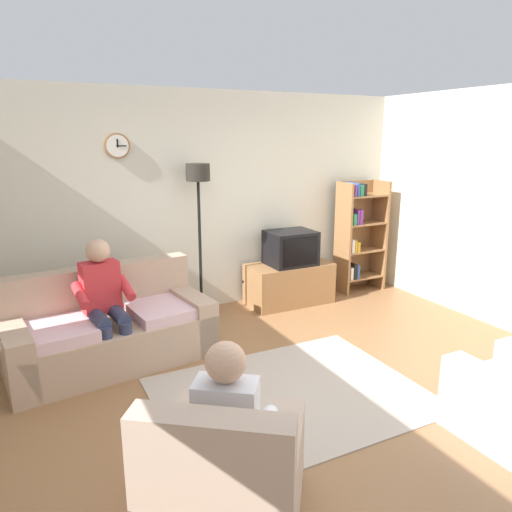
# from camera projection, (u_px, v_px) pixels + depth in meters

# --- Properties ---
(ground_plane) EXTENTS (12.00, 12.00, 0.00)m
(ground_plane) POSITION_uv_depth(u_px,v_px,m) (316.00, 404.00, 3.94)
(ground_plane) COLOR #8C603D
(back_wall_assembly) EXTENTS (6.20, 0.17, 2.70)m
(back_wall_assembly) POSITION_uv_depth(u_px,v_px,m) (200.00, 203.00, 5.92)
(back_wall_assembly) COLOR beige
(back_wall_assembly) RESTS_ON ground_plane
(couch) EXTENTS (2.00, 1.12, 0.90)m
(couch) POSITION_uv_depth(u_px,v_px,m) (110.00, 331.00, 4.63)
(couch) COLOR tan
(couch) RESTS_ON ground_plane
(tv_stand) EXTENTS (1.10, 0.56, 0.53)m
(tv_stand) POSITION_uv_depth(u_px,v_px,m) (289.00, 283.00, 6.29)
(tv_stand) COLOR olive
(tv_stand) RESTS_ON ground_plane
(tv) EXTENTS (0.60, 0.49, 0.44)m
(tv) POSITION_uv_depth(u_px,v_px,m) (291.00, 248.00, 6.15)
(tv) COLOR black
(tv) RESTS_ON tv_stand
(bookshelf) EXTENTS (0.68, 0.36, 1.55)m
(bookshelf) POSITION_uv_depth(u_px,v_px,m) (357.00, 234.00, 6.72)
(bookshelf) COLOR olive
(bookshelf) RESTS_ON ground_plane
(floor_lamp) EXTENTS (0.28, 0.28, 1.85)m
(floor_lamp) POSITION_uv_depth(u_px,v_px,m) (199.00, 198.00, 5.57)
(floor_lamp) COLOR black
(floor_lamp) RESTS_ON ground_plane
(armchair_near_window) EXTENTS (1.16, 1.18, 0.90)m
(armchair_near_window) POSITION_uv_depth(u_px,v_px,m) (227.00, 480.00, 2.66)
(armchair_near_window) COLOR tan
(armchair_near_window) RESTS_ON ground_plane
(area_rug) EXTENTS (2.20, 1.70, 0.01)m
(area_rug) POSITION_uv_depth(u_px,v_px,m) (291.00, 395.00, 4.08)
(area_rug) COLOR #AD9E8E
(area_rug) RESTS_ON ground_plane
(person_on_couch) EXTENTS (0.55, 0.57, 1.24)m
(person_on_couch) POSITION_uv_depth(u_px,v_px,m) (104.00, 298.00, 4.42)
(person_on_couch) COLOR red
(person_on_couch) RESTS_ON ground_plane
(person_in_left_armchair) EXTENTS (0.62, 0.64, 1.12)m
(person_in_left_armchair) POSITION_uv_depth(u_px,v_px,m) (230.00, 421.00, 2.67)
(person_in_left_armchair) COLOR silver
(person_in_left_armchair) RESTS_ON ground_plane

